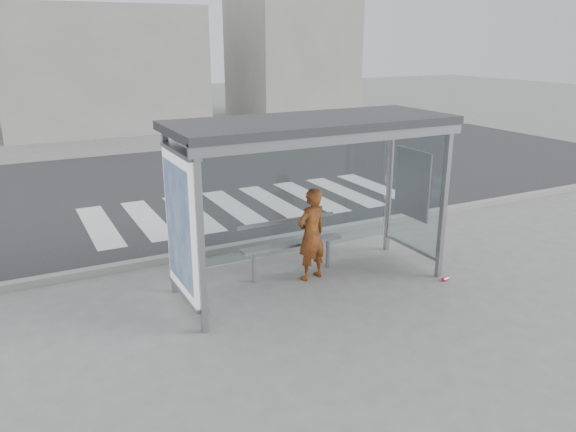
% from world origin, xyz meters
% --- Properties ---
extents(ground, '(80.00, 80.00, 0.00)m').
position_xyz_m(ground, '(0.00, 0.00, 0.00)').
color(ground, slate).
rests_on(ground, ground).
extents(road, '(30.00, 10.00, 0.01)m').
position_xyz_m(road, '(0.00, 7.00, 0.00)').
color(road, '#29292C').
rests_on(road, ground).
extents(curb, '(30.00, 0.18, 0.12)m').
position_xyz_m(curb, '(0.00, 1.95, 0.06)').
color(curb, gray).
rests_on(curb, ground).
extents(crosswalk, '(7.55, 3.00, 0.00)m').
position_xyz_m(crosswalk, '(1.00, 4.50, 0.00)').
color(crosswalk, silver).
rests_on(crosswalk, ground).
extents(bus_shelter, '(4.25, 1.65, 2.62)m').
position_xyz_m(bus_shelter, '(-0.37, 0.06, 1.98)').
color(bus_shelter, gray).
rests_on(bus_shelter, ground).
extents(building_center, '(8.00, 5.00, 5.00)m').
position_xyz_m(building_center, '(0.00, 18.00, 2.50)').
color(building_center, gray).
rests_on(building_center, ground).
extents(building_right, '(5.00, 5.00, 7.00)m').
position_xyz_m(building_right, '(9.00, 18.00, 3.50)').
color(building_right, gray).
rests_on(building_right, ground).
extents(person, '(0.62, 0.48, 1.51)m').
position_xyz_m(person, '(0.12, 0.19, 0.75)').
color(person, '#F14916').
rests_on(person, ground).
extents(bench, '(1.76, 0.32, 0.91)m').
position_xyz_m(bench, '(-0.09, 0.50, 0.54)').
color(bench, gray).
rests_on(bench, ground).
extents(soda_can, '(0.13, 0.09, 0.07)m').
position_xyz_m(soda_can, '(1.99, -0.89, 0.03)').
color(soda_can, '#D73F61').
rests_on(soda_can, ground).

